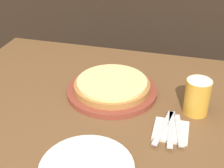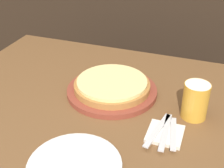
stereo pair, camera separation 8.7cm
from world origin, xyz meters
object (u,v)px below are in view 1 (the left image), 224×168
object	(u,v)px
fork	(163,127)
dinner_knife	(171,129)
pizza_on_board	(112,87)
spoon	(179,130)
beer_glass	(197,95)

from	to	relation	value
fork	dinner_knife	xyz separation A→B (m)	(0.02, 0.00, 0.00)
pizza_on_board	dinner_knife	distance (m)	0.30
dinner_knife	spoon	size ratio (longest dim) A/B	1.18
beer_glass	spoon	size ratio (longest dim) A/B	0.80
pizza_on_board	fork	world-z (taller)	pizza_on_board
pizza_on_board	spoon	xyz separation A→B (m)	(0.27, -0.18, -0.01)
pizza_on_board	spoon	size ratio (longest dim) A/B	2.17
pizza_on_board	beer_glass	distance (m)	0.32
pizza_on_board	dinner_knife	size ratio (longest dim) A/B	1.85
beer_glass	spoon	world-z (taller)	beer_glass
dinner_knife	spoon	bearing A→B (deg)	0.00
dinner_knife	fork	bearing A→B (deg)	180.00
beer_glass	pizza_on_board	bearing A→B (deg)	171.85
beer_glass	fork	distance (m)	0.17
fork	spoon	size ratio (longest dim) A/B	1.17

